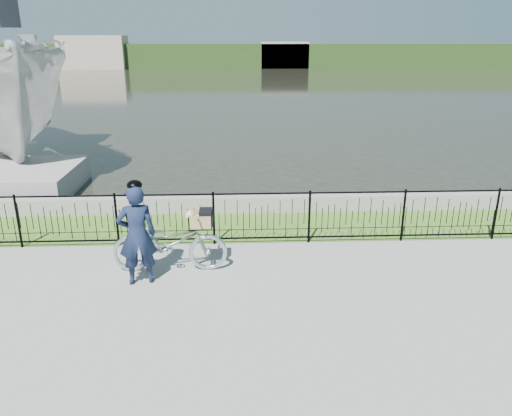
{
  "coord_description": "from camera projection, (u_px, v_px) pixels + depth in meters",
  "views": [
    {
      "loc": [
        -0.55,
        -8.14,
        4.21
      ],
      "look_at": [
        -0.15,
        1.0,
        1.0
      ],
      "focal_mm": 35.0,
      "sensor_mm": 36.0,
      "label": 1
    }
  ],
  "objects": [
    {
      "name": "bicycle_rig",
      "position": [
        170.0,
        242.0,
        9.21
      ],
      "size": [
        2.11,
        0.74,
        1.21
      ],
      "color": "silver",
      "rests_on": "ground"
    },
    {
      "name": "quay_wall",
      "position": [
        257.0,
        204.0,
        12.42
      ],
      "size": [
        60.0,
        0.3,
        0.4
      ],
      "primitive_type": "cube",
      "color": "gray",
      "rests_on": "ground"
    },
    {
      "name": "ground",
      "position": [
        266.0,
        278.0,
        9.09
      ],
      "size": [
        120.0,
        120.0,
        0.0
      ],
      "primitive_type": "plane",
      "color": "gray",
      "rests_on": "ground"
    },
    {
      "name": "fence",
      "position": [
        262.0,
        218.0,
        10.41
      ],
      "size": [
        14.0,
        0.06,
        1.15
      ],
      "primitive_type": null,
      "color": "black",
      "rests_on": "ground"
    },
    {
      "name": "water",
      "position": [
        240.0,
        89.0,
        40.2
      ],
      "size": [
        120.0,
        120.0,
        0.0
      ],
      "primitive_type": "plane",
      "color": "black",
      "rests_on": "ground"
    },
    {
      "name": "far_building_left",
      "position": [
        94.0,
        52.0,
        62.37
      ],
      "size": [
        8.0,
        4.0,
        4.0
      ],
      "primitive_type": "cube",
      "color": "#A09280",
      "rests_on": "ground"
    },
    {
      "name": "far_treeline",
      "position": [
        237.0,
        55.0,
        65.16
      ],
      "size": [
        120.0,
        6.0,
        3.0
      ],
      "primitive_type": "cube",
      "color": "#243C17",
      "rests_on": "ground"
    },
    {
      "name": "grass_strip",
      "position": [
        259.0,
        226.0,
        11.54
      ],
      "size": [
        60.0,
        2.0,
        0.01
      ],
      "primitive_type": "cube",
      "color": "#456E22",
      "rests_on": "ground"
    },
    {
      "name": "far_building_right",
      "position": [
        284.0,
        55.0,
        63.96
      ],
      "size": [
        6.0,
        3.0,
        3.2
      ],
      "primitive_type": "cube",
      "color": "#A09280",
      "rests_on": "ground"
    },
    {
      "name": "cyclist",
      "position": [
        137.0,
        234.0,
        8.63
      ],
      "size": [
        0.74,
        0.58,
        1.89
      ],
      "color": "#131C35",
      "rests_on": "ground"
    }
  ]
}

